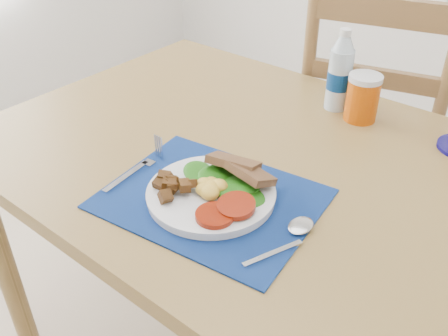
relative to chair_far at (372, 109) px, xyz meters
The scene contains 8 objects.
table 0.65m from the chair_far, 84.89° to the right, with size 1.40×0.90×0.75m.
chair_far is the anchor object (origin of this frame).
placemat 0.86m from the chair_far, 87.99° to the right, with size 0.41×0.32×0.00m, color black.
breakfast_plate 0.86m from the chair_far, 88.33° to the right, with size 0.25×0.25×0.06m.
fork 0.89m from the chair_far, 100.20° to the right, with size 0.03×0.19×0.00m.
spoon 0.88m from the chair_far, 75.66° to the right, with size 0.05×0.18×0.01m.
water_bottle 0.41m from the chair_far, 85.51° to the right, with size 0.06×0.06×0.21m.
juice_glass 0.42m from the chair_far, 73.60° to the right, with size 0.08×0.08×0.11m, color #BA4704.
Camera 1 is at (0.49, -0.59, 1.35)m, focal length 40.00 mm.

